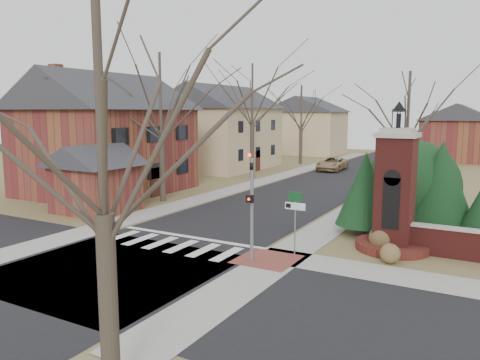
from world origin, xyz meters
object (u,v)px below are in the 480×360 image
Objects in this scene: traffic_signal_pole at (252,199)px; distant_car at (389,159)px; sign_post at (295,211)px; brick_gate_monument at (395,201)px; pickup_truck at (332,164)px.

distant_car is at bearing 93.98° from traffic_signal_pole.
sign_post reaches higher than distant_car.
pickup_truck is (-11.35, 25.96, -1.47)m from brick_gate_monument.
brick_gate_monument is 1.29× the size of pickup_truck.
sign_post is at bearing 47.57° from traffic_signal_pole.
traffic_signal_pole is 31.15m from pickup_truck.
sign_post is 30.06m from pickup_truck.
traffic_signal_pole is at bearing -136.76° from brick_gate_monument.
traffic_signal_pole is 1.08× the size of distant_car.
brick_gate_monument is (4.70, 4.42, -0.42)m from traffic_signal_pole.
brick_gate_monument is at bearing 43.24° from traffic_signal_pole.
sign_post is 0.66× the size of distant_car.
sign_post is 4.55m from brick_gate_monument.
brick_gate_monument is at bearing -67.69° from pickup_truck.
traffic_signal_pole is 2.02m from sign_post.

